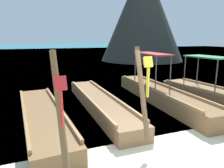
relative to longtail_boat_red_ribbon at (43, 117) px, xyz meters
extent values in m
plane|color=beige|center=(2.41, -3.17, -0.26)|extent=(120.00, 120.00, 0.00)
plane|color=#147A89|center=(2.41, 57.91, -0.26)|extent=(120.00, 120.00, 0.00)
cube|color=brown|center=(0.00, 0.03, -0.02)|extent=(1.51, 6.01, 0.48)
cube|color=#9F7246|center=(-0.54, 0.00, 0.27)|extent=(0.40, 5.47, 0.10)
cube|color=#9F7246|center=(0.54, 0.07, 0.27)|extent=(0.40, 5.47, 0.10)
cylinder|color=brown|center=(0.19, -3.20, 1.25)|extent=(0.17, 0.94, 2.12)
cube|color=red|center=(0.20, -3.41, 1.78)|extent=(0.21, 0.16, 0.25)
cube|color=red|center=(0.20, -3.43, 1.34)|extent=(0.03, 0.08, 0.64)
cube|color=olive|center=(2.22, 0.86, -0.03)|extent=(1.07, 6.61, 0.47)
cube|color=#AF7F52|center=(1.75, 0.86, 0.26)|extent=(0.12, 6.07, 0.10)
cube|color=#AF7F52|center=(2.69, 0.86, 0.26)|extent=(0.12, 6.07, 0.10)
cylinder|color=brown|center=(2.20, -2.61, 1.26)|extent=(0.12, 0.76, 2.14)
cube|color=yellow|center=(2.20, -2.84, 2.00)|extent=(0.20, 0.13, 0.25)
cube|color=yellow|center=(2.20, -2.86, 1.54)|extent=(0.03, 0.08, 0.68)
cube|color=brown|center=(5.00, 0.72, 0.04)|extent=(1.36, 6.98, 0.60)
cube|color=#9F7246|center=(4.53, 0.74, 0.39)|extent=(0.40, 6.38, 0.10)
cube|color=#9F7246|center=(5.46, 0.70, 0.39)|extent=(0.40, 6.38, 0.10)
cylinder|color=#4C4C51|center=(4.63, 0.56, 1.06)|extent=(0.05, 0.05, 1.45)
cylinder|color=#4C4C51|center=(5.34, 0.53, 1.06)|extent=(0.05, 0.05, 1.45)
cylinder|color=#4C4C51|center=(4.74, 2.64, 1.06)|extent=(0.05, 0.05, 1.45)
cylinder|color=#4C4C51|center=(5.45, 2.61, 1.06)|extent=(0.05, 0.05, 1.45)
cube|color=#AD2323|center=(5.04, 1.59, 1.82)|extent=(0.97, 2.32, 0.06)
cube|color=olive|center=(7.50, -0.11, -0.03)|extent=(1.68, 6.20, 0.45)
cube|color=#AF7F52|center=(6.91, -0.15, 0.24)|extent=(0.47, 5.63, 0.10)
cylinder|color=#4C4C51|center=(7.07, -0.30, 0.92)|extent=(0.05, 0.05, 1.45)
cylinder|color=#4C4C51|center=(6.94, 1.54, 0.92)|extent=(0.05, 0.05, 1.45)
cylinder|color=#4C4C51|center=(7.82, 1.60, 0.92)|extent=(0.05, 0.05, 1.45)
cube|color=#2D844C|center=(7.45, 0.65, 1.68)|extent=(1.21, 2.11, 0.06)
cone|color=#2D302B|center=(13.35, 17.50, 5.82)|extent=(10.34, 10.34, 12.15)
cone|color=#32352F|center=(16.38, 18.54, 2.24)|extent=(3.77, 3.77, 5.01)
camera|label=1|loc=(-0.24, -6.92, 2.51)|focal=33.92mm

